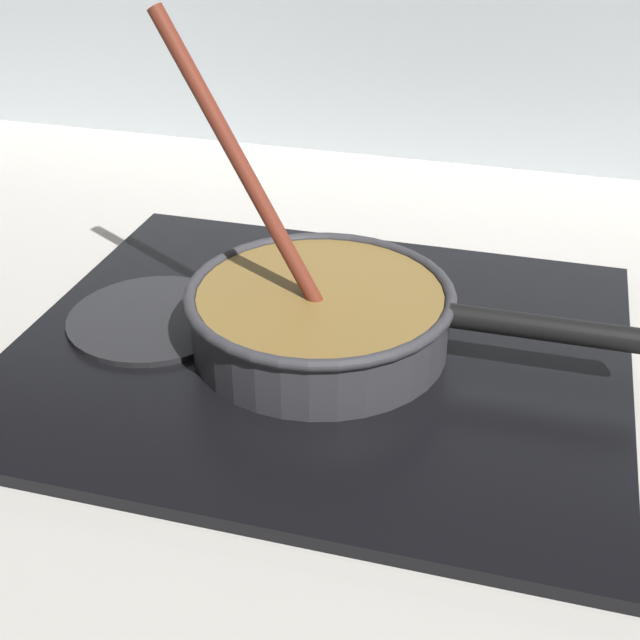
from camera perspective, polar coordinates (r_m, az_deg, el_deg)
ground at (r=0.66m, az=-5.01°, el=-14.67°), size 2.40×1.60×0.04m
hob_plate at (r=0.82m, az=-0.00°, el=-2.04°), size 0.56×0.48×0.01m
burner_ring at (r=0.81m, az=-0.00°, el=-1.45°), size 0.20×0.20×0.01m
spare_burner at (r=0.87m, az=-10.80°, el=0.11°), size 0.17×0.17×0.01m
cooking_pan at (r=0.80m, az=0.13°, el=0.36°), size 0.44×0.25×0.29m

